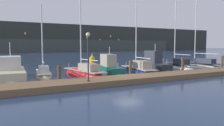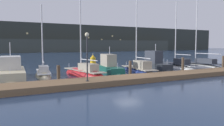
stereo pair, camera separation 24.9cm
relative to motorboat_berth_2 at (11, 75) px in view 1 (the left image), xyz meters
name	(u,v)px [view 1 (the left image)]	position (x,y,z in m)	size (l,w,h in m)	color
ground_plane	(128,78)	(10.20, -4.67, -0.40)	(400.00, 400.00, 0.00)	navy
dock	(140,78)	(10.20, -6.69, -0.18)	(37.25, 2.80, 0.45)	brown
mooring_pile_1	(59,75)	(3.29, -5.04, 0.37)	(0.28, 0.28, 1.55)	#4C3D2D
mooring_pile_2	(130,69)	(10.20, -5.04, 0.44)	(0.28, 0.28, 1.69)	#4C3D2D
mooring_pile_3	(183,66)	(17.11, -5.04, 0.51)	(0.28, 0.28, 1.83)	#4C3D2D
mooring_pile_4	(222,63)	(24.03, -5.04, 0.52)	(0.28, 0.28, 1.85)	#4C3D2D
motorboat_berth_2	(11,75)	(0.00, 0.00, 0.00)	(3.14, 7.53, 3.99)	beige
sailboat_berth_3	(43,75)	(3.01, 0.15, -0.30)	(2.29, 6.34, 8.10)	beige
sailboat_berth_4	(84,75)	(6.83, -1.49, -0.29)	(2.95, 7.75, 10.26)	red
motorboat_berth_5	(110,70)	(10.36, -0.39, -0.04)	(2.54, 6.12, 3.65)	#195647
sailboat_berth_6	(139,70)	(13.74, -1.41, -0.23)	(2.99, 8.01, 10.08)	navy
motorboat_berth_7	(155,66)	(17.07, -0.34, 0.04)	(2.18, 5.65, 4.02)	#2D3338
sailboat_berth_8	(177,67)	(20.53, -0.87, -0.22)	(2.50, 7.23, 9.70)	white
sailboat_berth_9	(199,67)	(24.11, -1.42, -0.24)	(2.36, 8.48, 11.55)	white
channel_buoy	(92,60)	(12.94, 10.74, 0.24)	(1.34, 1.34, 1.78)	gold
dock_lamppost	(88,48)	(4.91, -7.32, 2.53)	(0.32, 0.32, 3.68)	#2D2D33
hillside_backdrop	(23,39)	(10.82, 88.02, 5.78)	(240.00, 23.00, 13.42)	#333833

